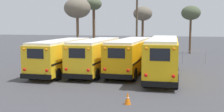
% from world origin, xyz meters
% --- Properties ---
extents(ground_plane, '(160.00, 160.00, 0.00)m').
position_xyz_m(ground_plane, '(0.00, 0.00, 0.00)').
color(ground_plane, '#424247').
extents(school_bus_0, '(2.64, 9.76, 2.97)m').
position_xyz_m(school_bus_0, '(-4.50, -0.83, 1.62)').
color(school_bus_0, yellow).
rests_on(school_bus_0, ground).
extents(school_bus_1, '(2.45, 9.65, 3.00)m').
position_xyz_m(school_bus_1, '(-1.50, -0.03, 1.64)').
color(school_bus_1, yellow).
rests_on(school_bus_1, ground).
extents(school_bus_2, '(2.70, 10.72, 3.02)m').
position_xyz_m(school_bus_2, '(1.50, 0.99, 1.66)').
color(school_bus_2, '#E5A00C').
rests_on(school_bus_2, ground).
extents(school_bus_3, '(2.70, 10.99, 3.25)m').
position_xyz_m(school_bus_3, '(4.50, -0.76, 1.77)').
color(school_bus_3, yellow).
rests_on(school_bus_3, ground).
extents(utility_pole, '(1.80, 0.27, 8.66)m').
position_xyz_m(utility_pole, '(0.11, 12.70, 4.51)').
color(utility_pole, brown).
rests_on(utility_pole, ground).
extents(bare_tree_0, '(2.52, 2.52, 8.44)m').
position_xyz_m(bare_tree_0, '(-7.57, 18.11, 7.12)').
color(bare_tree_0, brown).
rests_on(bare_tree_0, ground).
extents(bare_tree_1, '(2.97, 2.97, 7.14)m').
position_xyz_m(bare_tree_1, '(-0.18, 20.26, 5.91)').
color(bare_tree_1, brown).
rests_on(bare_tree_1, ground).
extents(bare_tree_2, '(2.82, 2.82, 7.09)m').
position_xyz_m(bare_tree_2, '(7.08, 19.35, 5.93)').
color(bare_tree_2, brown).
rests_on(bare_tree_2, ground).
extents(bare_tree_3, '(3.73, 3.73, 8.01)m').
position_xyz_m(bare_tree_3, '(-8.40, 13.26, 6.54)').
color(bare_tree_3, brown).
rests_on(bare_tree_3, ground).
extents(fence_line, '(17.06, 0.06, 1.42)m').
position_xyz_m(fence_line, '(-0.00, 7.94, 0.98)').
color(fence_line, '#939399').
rests_on(fence_line, ground).
extents(traffic_cone, '(0.36, 0.36, 0.69)m').
position_xyz_m(traffic_cone, '(3.20, -9.28, 0.34)').
color(traffic_cone, orange).
rests_on(traffic_cone, ground).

